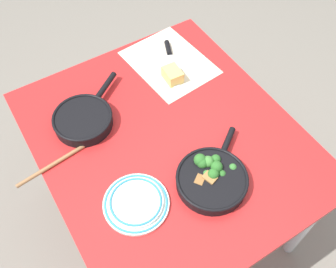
% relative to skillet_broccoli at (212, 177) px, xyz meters
% --- Properties ---
extents(ground_plane, '(14.00, 14.00, 0.00)m').
position_rel_skillet_broccoli_xyz_m(ground_plane, '(0.25, 0.03, -0.75)').
color(ground_plane, slate).
extents(dining_table_red, '(1.12, 0.97, 0.72)m').
position_rel_skillet_broccoli_xyz_m(dining_table_red, '(0.25, 0.03, -0.11)').
color(dining_table_red, red).
rests_on(dining_table_red, ground_plane).
extents(skillet_broccoli, '(0.28, 0.34, 0.08)m').
position_rel_skillet_broccoli_xyz_m(skillet_broccoli, '(0.00, 0.00, 0.00)').
color(skillet_broccoli, black).
rests_on(skillet_broccoli, dining_table_red).
extents(skillet_eggs, '(0.28, 0.35, 0.05)m').
position_rel_skillet_broccoli_xyz_m(skillet_eggs, '(0.48, 0.28, -0.00)').
color(skillet_eggs, black).
rests_on(skillet_eggs, dining_table_red).
extents(wooden_spoon, '(0.07, 0.38, 0.02)m').
position_rel_skillet_broccoli_xyz_m(wooden_spoon, '(0.38, 0.37, -0.02)').
color(wooden_spoon, '#996B42').
rests_on(wooden_spoon, dining_table_red).
extents(parchment_sheet, '(0.42, 0.34, 0.00)m').
position_rel_skillet_broccoli_xyz_m(parchment_sheet, '(0.60, -0.20, -0.03)').
color(parchment_sheet, beige).
rests_on(parchment_sheet, dining_table_red).
extents(grater_knife, '(0.28, 0.14, 0.02)m').
position_rel_skillet_broccoli_xyz_m(grater_knife, '(0.62, -0.21, -0.02)').
color(grater_knife, silver).
rests_on(grater_knife, dining_table_red).
extents(cheese_block, '(0.09, 0.07, 0.05)m').
position_rel_skillet_broccoli_xyz_m(cheese_block, '(0.50, -0.15, -0.00)').
color(cheese_block, '#EACC66').
rests_on(cheese_block, dining_table_red).
extents(dinner_plate_stack, '(0.23, 0.23, 0.03)m').
position_rel_skillet_broccoli_xyz_m(dinner_plate_stack, '(0.06, 0.27, -0.02)').
color(dinner_plate_stack, silver).
rests_on(dinner_plate_stack, dining_table_red).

